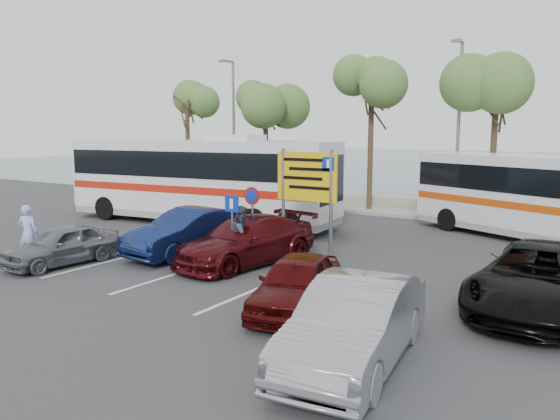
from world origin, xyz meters
The scene contains 24 objects.
ground centered at (0.00, 0.00, 0.00)m, with size 120.00×120.00×0.00m, color #323235.
kerb_strip centered at (0.00, 14.00, 0.07)m, with size 44.00×2.40×0.15m, color gray.
seawall centered at (0.00, 16.00, 0.30)m, with size 48.00×0.80×0.60m, color #A09980.
sea centered at (0.00, 60.00, 0.01)m, with size 140.00×140.00×0.00m, color #3F5764.
tree_far_left centered at (-14.00, 14.00, 6.33)m, with size 3.20×3.20×7.60m.
tree_left centered at (-8.00, 14.00, 6.00)m, with size 3.20×3.20×7.20m.
tree_mid centered at (-1.50, 14.00, 6.65)m, with size 3.20×3.20×8.00m.
tree_right centered at (4.50, 14.00, 6.17)m, with size 3.20×3.20×7.40m.
street_lamp_left centered at (-10.00, 13.52, 4.60)m, with size 0.45×1.15×8.01m.
street_lamp_right centered at (3.00, 13.52, 4.60)m, with size 0.45×1.15×8.01m.
direction_sign centered at (1.00, 3.20, 2.43)m, with size 2.20×0.12×3.60m.
sign_no_stop centered at (-0.60, 2.38, 1.58)m, with size 0.60×0.08×2.35m.
sign_parking centered at (-0.20, 0.79, 1.47)m, with size 0.50×0.07×2.25m.
lane_markings centered at (-1.14, -1.00, 0.00)m, with size 12.02×4.20×0.01m, color silver, non-canonical shape.
coach_bus_left centered at (-6.50, 6.50, 1.86)m, with size 13.04×4.01×4.00m.
coach_bus_right centered at (7.50, 10.07, 1.60)m, with size 11.06×6.79×3.46m.
car_silver_a centered at (-5.00, -1.74, 0.62)m, with size 1.47×3.66×1.25m, color slate.
car_blue centered at (-2.60, 1.50, 0.77)m, with size 1.64×4.70×1.55m, color #111D4F.
car_maroon centered at (-0.20, 1.50, 0.74)m, with size 2.08×5.10×1.48m, color #490C10.
car_red centered at (3.50, -1.53, 0.66)m, with size 1.56×3.88×1.32m, color #43090A.
suv_black centered at (8.30, 1.50, 0.78)m, with size 2.60×5.64×1.57m, color black.
car_silver_b centered at (5.90, -3.50, 0.76)m, with size 1.62×4.64×1.53m, color #96969B.
pedestrian_near centered at (-6.35, -2.00, 0.92)m, with size 0.67×0.44×1.83m, color #9AAEE0.
pedestrian_far centered at (0.00, 1.00, 0.96)m, with size 0.94×0.73×1.93m, color #33394D.
Camera 1 is at (9.86, -12.09, 4.19)m, focal length 35.00 mm.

